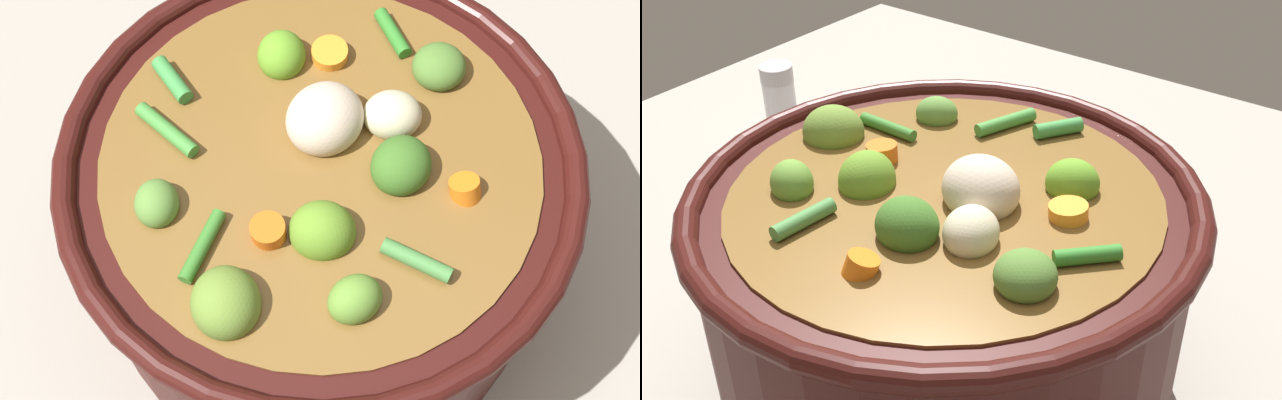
% 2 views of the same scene
% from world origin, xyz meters
% --- Properties ---
extents(ground_plane, '(1.10, 1.10, 0.00)m').
position_xyz_m(ground_plane, '(0.00, 0.00, 0.00)').
color(ground_plane, '#9E998E').
extents(cooking_pot, '(0.32, 0.32, 0.18)m').
position_xyz_m(cooking_pot, '(0.00, 0.00, 0.08)').
color(cooking_pot, '#38110F').
rests_on(cooking_pot, ground_plane).
extents(salt_shaker, '(0.03, 0.03, 0.09)m').
position_xyz_m(salt_shaker, '(0.33, -0.16, 0.05)').
color(salt_shaker, silver).
rests_on(salt_shaker, ground_plane).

